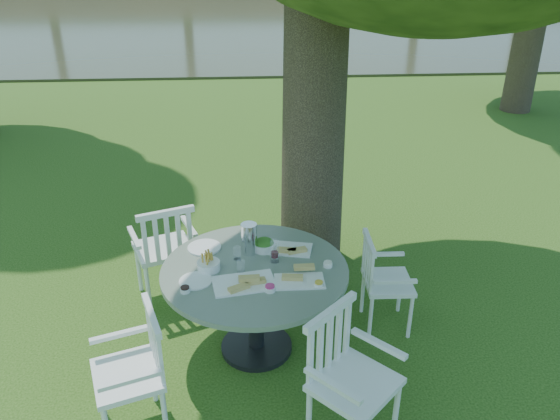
{
  "coord_description": "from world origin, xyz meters",
  "views": [
    {
      "loc": [
        -0.29,
        -3.97,
        2.91
      ],
      "look_at": [
        0.0,
        0.2,
        0.85
      ],
      "focal_mm": 35.0,
      "sensor_mm": 36.0,
      "label": 1
    }
  ],
  "objects": [
    {
      "name": "ground",
      "position": [
        0.0,
        0.0,
        0.0
      ],
      "size": [
        140.0,
        140.0,
        0.0
      ],
      "primitive_type": "plane",
      "color": "#1C3E0C",
      "rests_on": "ground"
    },
    {
      "name": "table",
      "position": [
        -0.24,
        -0.55,
        0.6
      ],
      "size": [
        1.38,
        1.38,
        0.75
      ],
      "color": "black",
      "rests_on": "ground"
    },
    {
      "name": "chair_ne",
      "position": [
        0.76,
        -0.31,
        0.48
      ],
      "size": [
        0.4,
        0.42,
        0.81
      ],
      "rotation": [
        0.0,
        0.0,
        -4.74
      ],
      "color": "white",
      "rests_on": "ground"
    },
    {
      "name": "chair_nw",
      "position": [
        -0.99,
        0.15,
        0.56
      ],
      "size": [
        0.61,
        0.59,
        0.95
      ],
      "rotation": [
        0.0,
        0.0,
        -2.77
      ],
      "color": "white",
      "rests_on": "ground"
    },
    {
      "name": "chair_sw",
      "position": [
        -0.98,
        -1.26,
        0.52
      ],
      "size": [
        0.54,
        0.56,
        0.88
      ],
      "rotation": [
        0.0,
        0.0,
        -1.24
      ],
      "color": "white",
      "rests_on": "ground"
    },
    {
      "name": "chair_se",
      "position": [
        0.28,
        -1.43,
        0.56
      ],
      "size": [
        0.65,
        0.65,
        0.94
      ],
      "rotation": [
        0.0,
        0.0,
        0.77
      ],
      "color": "white",
      "rests_on": "ground"
    },
    {
      "name": "tableware",
      "position": [
        -0.28,
        -0.47,
        0.8
      ],
      "size": [
        1.11,
        0.82,
        0.25
      ],
      "color": "white",
      "rests_on": "table"
    },
    {
      "name": "river",
      "position": [
        0.0,
        23.0,
        0.0
      ],
      "size": [
        100.0,
        28.0,
        0.12
      ],
      "primitive_type": "cube",
      "color": "#2E311D",
      "rests_on": "ground"
    }
  ]
}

